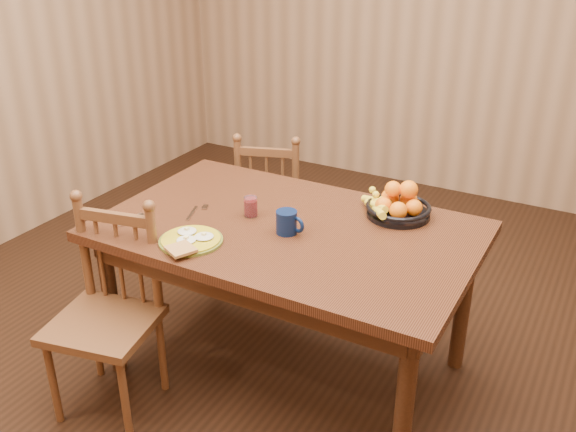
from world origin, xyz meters
The scene contains 10 objects.
room centered at (0.00, 0.00, 1.35)m, with size 4.52×5.02×2.72m.
dining_table centered at (0.00, 0.00, 0.67)m, with size 1.60×1.00×0.75m.
chair_far centered at (-0.54, 0.78, 0.42)m, with size 0.50×0.49×0.87m.
chair_near centered at (-0.56, -0.56, 0.44)m, with size 0.48×0.47×0.91m.
breakfast_plate centered at (-0.28, -0.32, 0.76)m, with size 0.26×0.30×0.04m.
fork centered at (-0.43, -0.07, 0.75)m, with size 0.06×0.18×0.00m.
spoon centered at (-0.63, -0.25, 0.75)m, with size 0.06×0.16×0.01m.
coffee_mug centered at (0.03, -0.06, 0.80)m, with size 0.13×0.09×0.10m.
juice_glass centered at (-0.20, 0.01, 0.79)m, with size 0.06×0.06×0.09m.
fruit_bowl centered at (0.37, 0.33, 0.80)m, with size 0.32×0.32×0.17m.
Camera 1 is at (1.19, -2.16, 1.98)m, focal length 40.00 mm.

